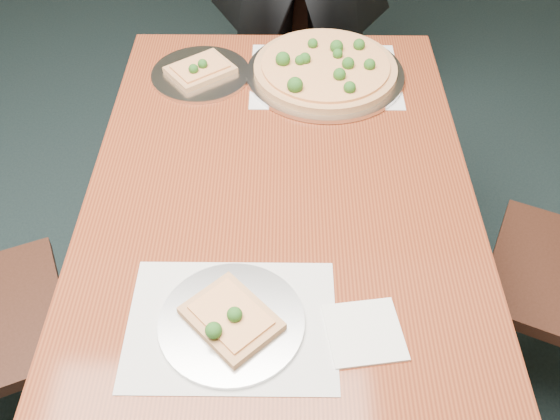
{
  "coord_description": "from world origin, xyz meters",
  "views": [
    {
      "loc": [
        0.37,
        -0.67,
        1.76
      ],
      "look_at": [
        0.36,
        0.3,
        0.75
      ],
      "focal_mm": 40.0,
      "sensor_mm": 36.0,
      "label": 1
    }
  ],
  "objects_px": {
    "chair_far": "(295,35)",
    "slice_plate_far": "(201,72)",
    "pizza_pan": "(325,69)",
    "slice_plate_near": "(231,321)",
    "dining_table": "(280,237)"
  },
  "relations": [
    {
      "from": "slice_plate_far",
      "to": "chair_far",
      "type": "bearing_deg",
      "value": 65.94
    },
    {
      "from": "chair_far",
      "to": "slice_plate_far",
      "type": "distance_m",
      "value": 0.72
    },
    {
      "from": "chair_far",
      "to": "pizza_pan",
      "type": "height_order",
      "value": "chair_far"
    },
    {
      "from": "dining_table",
      "to": "chair_far",
      "type": "distance_m",
      "value": 1.16
    },
    {
      "from": "dining_table",
      "to": "slice_plate_near",
      "type": "bearing_deg",
      "value": -106.47
    },
    {
      "from": "dining_table",
      "to": "slice_plate_near",
      "type": "height_order",
      "value": "slice_plate_near"
    },
    {
      "from": "dining_table",
      "to": "slice_plate_near",
      "type": "relative_size",
      "value": 5.36
    },
    {
      "from": "pizza_pan",
      "to": "slice_plate_near",
      "type": "bearing_deg",
      "value": -104.29
    },
    {
      "from": "dining_table",
      "to": "slice_plate_far",
      "type": "height_order",
      "value": "slice_plate_far"
    },
    {
      "from": "slice_plate_far",
      "to": "dining_table",
      "type": "bearing_deg",
      "value": -66.51
    },
    {
      "from": "dining_table",
      "to": "slice_plate_near",
      "type": "distance_m",
      "value": 0.34
    },
    {
      "from": "chair_far",
      "to": "slice_plate_far",
      "type": "height_order",
      "value": "chair_far"
    },
    {
      "from": "slice_plate_near",
      "to": "slice_plate_far",
      "type": "bearing_deg",
      "value": 99.5
    },
    {
      "from": "pizza_pan",
      "to": "slice_plate_near",
      "type": "height_order",
      "value": "pizza_pan"
    },
    {
      "from": "chair_far",
      "to": "pizza_pan",
      "type": "relative_size",
      "value": 2.04
    }
  ]
}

